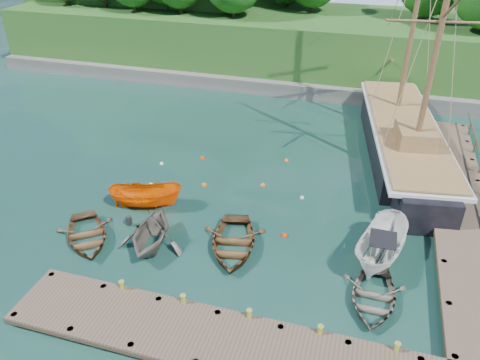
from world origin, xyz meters
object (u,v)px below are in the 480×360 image
object	(u,v)px
rowboat_0	(88,240)
motorboat_orange	(147,207)
schooner	(403,142)
rowboat_2	(233,249)
cabin_boat_white	(379,261)
rowboat_1	(152,246)
rowboat_3	(372,303)

from	to	relation	value
rowboat_0	motorboat_orange	size ratio (longest dim) A/B	1.01
schooner	rowboat_2	bearing A→B (deg)	-130.46
rowboat_2	cabin_boat_white	world-z (taller)	cabin_boat_white
rowboat_1	cabin_boat_white	bearing A→B (deg)	2.72
rowboat_1	rowboat_3	world-z (taller)	rowboat_1
rowboat_0	rowboat_2	xyz separation A→B (m)	(7.74, 1.59, 0.00)
rowboat_1	motorboat_orange	world-z (taller)	rowboat_1
rowboat_0	rowboat_2	distance (m)	7.91
rowboat_2	motorboat_orange	world-z (taller)	motorboat_orange
rowboat_3	schooner	xyz separation A→B (m)	(1.17, 15.43, 1.02)
motorboat_orange	schooner	world-z (taller)	schooner
rowboat_0	rowboat_1	bearing A→B (deg)	-28.85
rowboat_1	rowboat_3	distance (m)	11.46
rowboat_3	schooner	world-z (taller)	schooner
rowboat_1	rowboat_2	distance (m)	4.30
rowboat_0	rowboat_3	xyz separation A→B (m)	(15.00, -0.27, 0.00)
rowboat_2	rowboat_3	world-z (taller)	rowboat_2
cabin_boat_white	rowboat_0	bearing A→B (deg)	-155.29
motorboat_orange	schooner	size ratio (longest dim) A/B	0.17
rowboat_1	cabin_boat_white	distance (m)	11.83
motorboat_orange	cabin_boat_white	xyz separation A→B (m)	(13.56, -1.11, 0.00)
cabin_boat_white	motorboat_orange	bearing A→B (deg)	-170.28
schooner	cabin_boat_white	bearing A→B (deg)	-103.15
cabin_boat_white	schooner	world-z (taller)	schooner
rowboat_3	rowboat_1	bearing A→B (deg)	176.86
rowboat_3	motorboat_orange	size ratio (longest dim) A/B	0.96
rowboat_0	cabin_boat_white	distance (m)	15.44
rowboat_2	schooner	distance (m)	16.01
cabin_boat_white	rowboat_2	bearing A→B (deg)	-156.59
rowboat_2	rowboat_3	xyz separation A→B (m)	(7.26, -1.86, 0.00)
motorboat_orange	schooner	xyz separation A→B (m)	(14.54, 11.28, 1.02)
rowboat_0	rowboat_3	distance (m)	15.00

